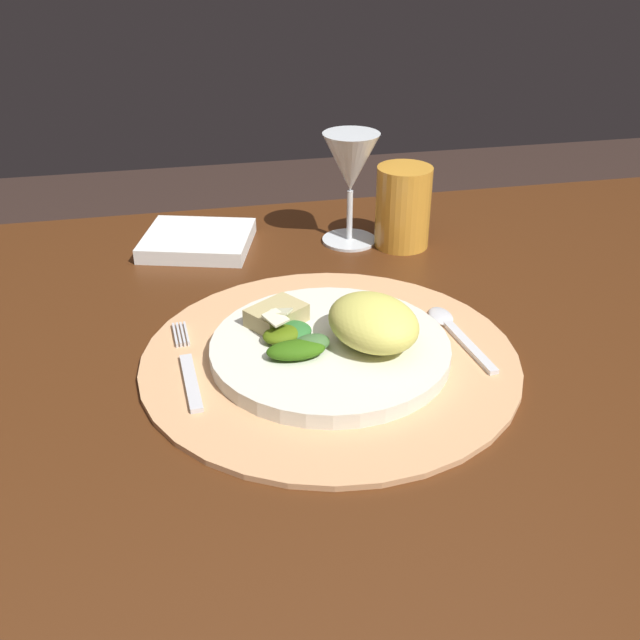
% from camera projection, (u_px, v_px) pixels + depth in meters
% --- Properties ---
extents(dining_table, '(1.41, 0.85, 0.75)m').
position_uv_depth(dining_table, '(283.00, 445.00, 0.83)').
color(dining_table, '#4A2510').
rests_on(dining_table, ground).
extents(placemat, '(0.38, 0.38, 0.01)m').
position_uv_depth(placemat, '(330.00, 358.00, 0.75)').
color(placemat, tan).
rests_on(placemat, dining_table).
extents(dinner_plate, '(0.24, 0.24, 0.02)m').
position_uv_depth(dinner_plate, '(330.00, 349.00, 0.74)').
color(dinner_plate, silver).
rests_on(dinner_plate, placemat).
extents(pasta_serving, '(0.11, 0.13, 0.05)m').
position_uv_depth(pasta_serving, '(373.00, 322.00, 0.73)').
color(pasta_serving, '#D9D15E').
rests_on(pasta_serving, dinner_plate).
extents(salad_greens, '(0.07, 0.08, 0.03)m').
position_uv_depth(salad_greens, '(295.00, 340.00, 0.73)').
color(salad_greens, '#3F6735').
rests_on(salad_greens, dinner_plate).
extents(bread_piece, '(0.07, 0.07, 0.02)m').
position_uv_depth(bread_piece, '(278.00, 315.00, 0.77)').
color(bread_piece, tan).
rests_on(bread_piece, dinner_plate).
extents(fork, '(0.02, 0.16, 0.00)m').
position_uv_depth(fork, '(188.00, 368.00, 0.72)').
color(fork, silver).
rests_on(fork, placemat).
extents(spoon, '(0.03, 0.14, 0.01)m').
position_uv_depth(spoon, '(451.00, 327.00, 0.79)').
color(spoon, silver).
rests_on(spoon, placemat).
extents(napkin, '(0.17, 0.16, 0.02)m').
position_uv_depth(napkin, '(198.00, 240.00, 0.99)').
color(napkin, white).
rests_on(napkin, dining_table).
extents(wine_glass, '(0.08, 0.08, 0.15)m').
position_uv_depth(wine_glass, '(351.00, 167.00, 0.96)').
color(wine_glass, silver).
rests_on(wine_glass, dining_table).
extents(amber_tumbler, '(0.07, 0.07, 0.11)m').
position_uv_depth(amber_tumbler, '(403.00, 207.00, 0.98)').
color(amber_tumbler, gold).
rests_on(amber_tumbler, dining_table).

